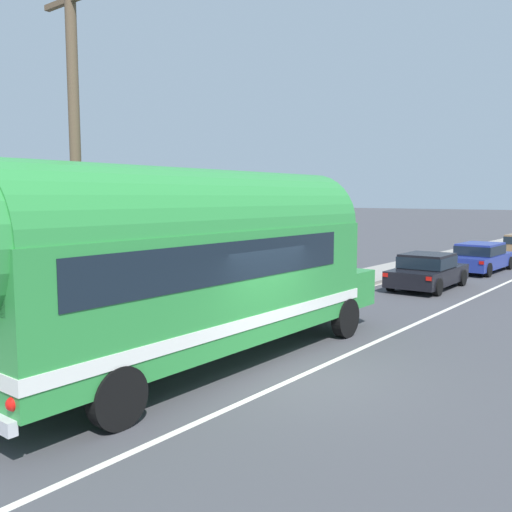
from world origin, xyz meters
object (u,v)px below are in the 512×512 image
utility_pole (75,157)px  car_lead (427,270)px  painted_bus (184,260)px  car_second (480,256)px

utility_pole → car_lead: size_ratio=1.96×
painted_bus → car_second: bearing=89.9°
painted_bus → car_lead: painted_bus is taller
car_lead → utility_pole: bearing=-101.0°
car_lead → painted_bus: bearing=-89.6°
painted_bus → car_lead: size_ratio=2.68×
painted_bus → car_second: 19.47m
car_lead → car_second: bearing=88.9°
car_second → utility_pole: bearing=-97.9°
utility_pole → car_lead: (2.66, 13.68, -3.69)m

